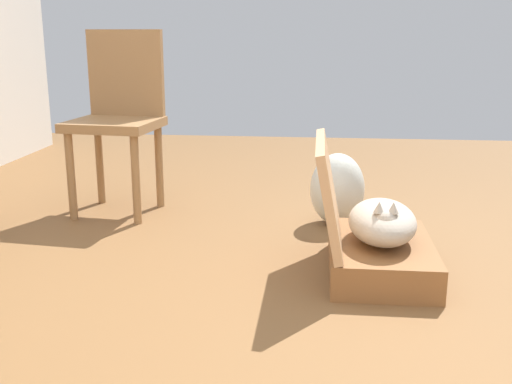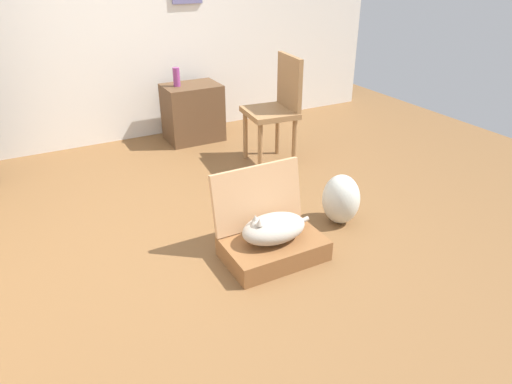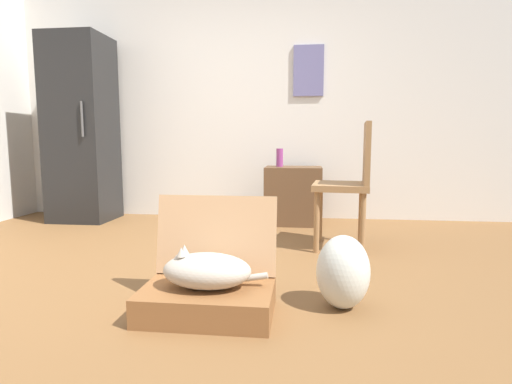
% 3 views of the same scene
% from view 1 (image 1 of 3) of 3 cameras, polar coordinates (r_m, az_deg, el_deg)
% --- Properties ---
extents(ground_plane, '(7.68, 7.68, 0.00)m').
position_cam_1_polar(ground_plane, '(2.33, -0.11, -10.57)').
color(ground_plane, brown).
rests_on(ground_plane, ground).
extents(suitcase_base, '(0.65, 0.43, 0.14)m').
position_cam_1_polar(suitcase_base, '(2.67, 11.48, -5.94)').
color(suitcase_base, brown).
rests_on(suitcase_base, ground).
extents(suitcase_lid, '(0.65, 0.12, 0.43)m').
position_cam_1_polar(suitcase_lid, '(2.57, 6.78, 0.11)').
color(suitcase_lid, tan).
rests_on(suitcase_lid, suitcase_base).
extents(cat, '(0.52, 0.28, 0.21)m').
position_cam_1_polar(cat, '(2.61, 11.65, -2.72)').
color(cat, '#B2A899').
rests_on(cat, suitcase_base).
extents(plastic_bag_white, '(0.27, 0.29, 0.38)m').
position_cam_1_polar(plastic_bag_white, '(3.26, 7.56, 0.27)').
color(plastic_bag_white, silver).
rests_on(plastic_bag_white, ground).
extents(chair, '(0.48, 0.51, 1.01)m').
position_cam_1_polar(chair, '(3.53, -12.61, 7.25)').
color(chair, olive).
rests_on(chair, ground).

